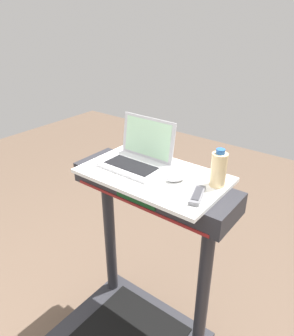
% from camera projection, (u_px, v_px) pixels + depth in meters
% --- Properties ---
extents(desk_board, '(0.74, 0.44, 0.02)m').
position_uv_depth(desk_board, '(153.00, 175.00, 1.64)').
color(desk_board, white).
rests_on(desk_board, treadmill_base).
extents(laptop, '(0.34, 0.26, 0.24)m').
position_uv_depth(laptop, '(138.00, 156.00, 1.71)').
color(laptop, '#B7B7BC').
rests_on(laptop, desk_board).
extents(computer_mouse, '(0.11, 0.12, 0.03)m').
position_uv_depth(computer_mouse, '(176.00, 178.00, 1.56)').
color(computer_mouse, '#B2B2B7').
rests_on(computer_mouse, desk_board).
extents(water_bottle, '(0.08, 0.08, 0.19)m').
position_uv_depth(water_bottle, '(219.00, 169.00, 1.49)').
color(water_bottle, beige).
rests_on(water_bottle, desk_board).
extents(tv_remote, '(0.09, 0.17, 0.02)m').
position_uv_depth(tv_remote, '(197.00, 195.00, 1.43)').
color(tv_remote, slate).
rests_on(tv_remote, desk_board).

